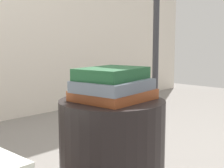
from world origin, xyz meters
TOP-DOWN VIEW (x-y plane):
  - book_rust at (0.01, -0.00)m, footprint 0.25×0.22m
  - book_slate at (-0.01, -0.01)m, footprint 0.25×0.21m
  - book_forest at (0.00, 0.00)m, footprint 0.25×0.20m

SIDE VIEW (x-z plane):
  - book_rust at x=0.01m, z-range 0.53..0.56m
  - book_slate at x=-0.01m, z-range 0.56..0.60m
  - book_forest at x=0.00m, z-range 0.60..0.64m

